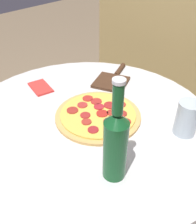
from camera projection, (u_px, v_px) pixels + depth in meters
The scene contains 7 objects.
table at pixel (87, 157), 0.96m from camera, with size 0.90×0.90×0.74m.
fence_panel at pixel (196, 30), 1.24m from camera, with size 1.27×0.04×1.71m.
pizza at pixel (98, 115), 0.86m from camera, with size 0.30×0.30×0.02m.
beer_bottle at pixel (116, 143), 0.60m from camera, with size 0.06×0.06×0.29m.
pizza_paddle at pixel (113, 80), 1.06m from camera, with size 0.17×0.25×0.02m.
drinking_glass at pixel (187, 118), 0.77m from camera, with size 0.07×0.07×0.11m.
napkin at pixel (41, 87), 1.02m from camera, with size 0.13×0.09×0.01m.
Camera 1 is at (0.49, -0.46, 1.27)m, focal length 40.00 mm.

